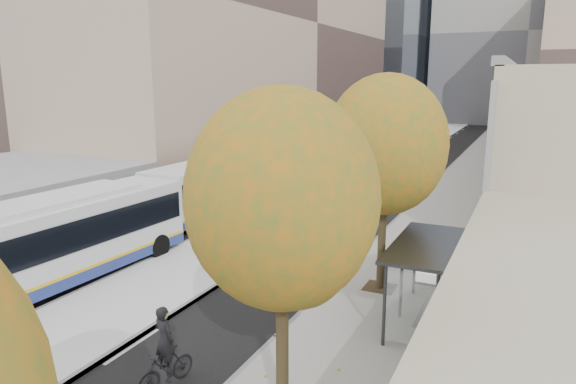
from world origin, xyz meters
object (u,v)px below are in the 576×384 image
Objects in this scene: bus_shelter at (432,258)px; cyclist at (165,357)px; distant_car at (356,150)px; bus_far at (251,173)px.

bus_shelter is 8.15m from cyclist.
bus_shelter is 35.99m from distant_car.
distant_car is at bearing 115.38° from cyclist.
distant_car is at bearing 111.70° from bus_shelter.
distant_car is (-13.29, 33.41, -1.58)m from bus_shelter.
bus_shelter is 2.07× the size of cyclist.
distant_car is (-8.09, 39.52, -0.18)m from cyclist.
distant_car is (0.25, 20.55, -1.04)m from bus_far.
cyclist is at bearing -86.61° from distant_car.
bus_far is 20.57m from distant_car.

